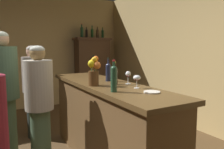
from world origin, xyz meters
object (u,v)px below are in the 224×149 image
object	(u,v)px
wine_bottle_riesling	(108,71)
display_bottle_midleft	(87,33)
display_cabinet	(93,69)
flower_arrangement	(94,70)
display_bottle_midright	(98,33)
bar_counter	(107,123)
wine_glass_front	(128,75)
patron_redhead	(40,105)
display_bottle_right	(103,33)
patron_near_entrance	(4,93)
patron_by_cabinet	(34,88)
wine_bottle_chardonnay	(114,77)
wine_glass_mid	(137,78)
wine_bottle_merlot	(94,66)
display_bottle_center	(92,33)
cheese_plate	(152,92)
wine_bottle_malbec	(115,75)
display_bottle_left	(82,31)

from	to	relation	value
wine_bottle_riesling	display_bottle_midleft	bearing A→B (deg)	72.25
display_cabinet	flower_arrangement	xyz separation A→B (m)	(-1.39, -3.09, 0.33)
display_cabinet	display_bottle_midright	size ratio (longest dim) A/B	5.66
bar_counter	display_bottle_midleft	distance (m)	3.45
bar_counter	wine_glass_front	xyz separation A→B (m)	(0.21, -0.17, 0.64)
wine_bottle_riesling	patron_redhead	xyz separation A→B (m)	(-0.89, 0.04, -0.35)
display_bottle_midleft	display_bottle_right	bearing A→B (deg)	0.00
patron_near_entrance	display_cabinet	bearing A→B (deg)	78.96
patron_by_cabinet	patron_redhead	bearing A→B (deg)	-29.45
wine_bottle_chardonnay	wine_glass_front	bearing A→B (deg)	40.27
wine_glass_front	wine_glass_mid	distance (m)	0.29
wine_bottle_merlot	wine_glass_front	bearing A→B (deg)	-90.64
display_bottle_midleft	patron_by_cabinet	distance (m)	2.57
wine_glass_front	display_bottle_right	size ratio (longest dim) A/B	0.53
display_bottle_center	display_bottle_midright	world-z (taller)	display_bottle_center
wine_glass_front	cheese_plate	xyz separation A→B (m)	(-0.08, -0.55, -0.11)
display_bottle_midleft	patron_near_entrance	xyz separation A→B (m)	(-2.15, -2.36, -0.94)
wine_bottle_chardonnay	wine_bottle_malbec	distance (m)	0.45
display_bottle_center	display_cabinet	bearing A→B (deg)	0.00
wine_bottle_malbec	wine_glass_mid	distance (m)	0.34
cheese_plate	display_bottle_midleft	distance (m)	3.93
display_bottle_midright	patron_near_entrance	xyz separation A→B (m)	(-2.46, -2.36, -0.95)
display_bottle_midleft	display_bottle_midright	xyz separation A→B (m)	(0.32, 0.00, 0.01)
wine_bottle_chardonnay	display_bottle_left	bearing A→B (deg)	72.98
wine_bottle_chardonnay	wine_bottle_malbec	bearing A→B (deg)	58.12
wine_bottle_riesling	patron_near_entrance	size ratio (longest dim) A/B	0.18
display_bottle_right	patron_redhead	size ratio (longest dim) A/B	0.20
wine_bottle_riesling	wine_bottle_chardonnay	world-z (taller)	wine_bottle_chardonnay
wine_bottle_riesling	patron_by_cabinet	bearing A→B (deg)	121.62
wine_glass_front	bar_counter	bearing A→B (deg)	140.37
patron_redhead	display_bottle_right	bearing A→B (deg)	56.37
wine_bottle_chardonnay	display_bottle_center	xyz separation A→B (m)	(1.37, 3.52, 0.68)
display_bottle_left	wine_bottle_riesling	bearing A→B (deg)	-105.34
flower_arrangement	wine_bottle_chardonnay	bearing A→B (deg)	-87.09
wine_bottle_riesling	wine_bottle_merlot	world-z (taller)	wine_bottle_merlot
wine_bottle_chardonnay	display_bottle_midleft	size ratio (longest dim) A/B	1.14
patron_redhead	bar_counter	bearing A→B (deg)	-8.24
flower_arrangement	display_bottle_center	xyz separation A→B (m)	(1.39, 3.09, 0.65)
patron_by_cabinet	display_bottle_right	bearing A→B (deg)	105.56
wine_bottle_merlot	display_cabinet	bearing A→B (deg)	66.05
wine_glass_mid	patron_by_cabinet	world-z (taller)	patron_by_cabinet
flower_arrangement	display_bottle_right	distance (m)	3.59
display_bottle_right	patron_near_entrance	size ratio (longest dim) A/B	0.18
wine_glass_mid	cheese_plate	world-z (taller)	wine_glass_mid
display_cabinet	wine_bottle_malbec	world-z (taller)	display_cabinet
wine_bottle_riesling	flower_arrangement	distance (m)	0.39
display_cabinet	wine_bottle_merlot	distance (m)	2.39
wine_bottle_riesling	display_bottle_midright	world-z (taller)	display_bottle_midright
wine_bottle_malbec	patron_near_entrance	bearing A→B (deg)	146.36
display_bottle_right	patron_redhead	distance (m)	3.78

